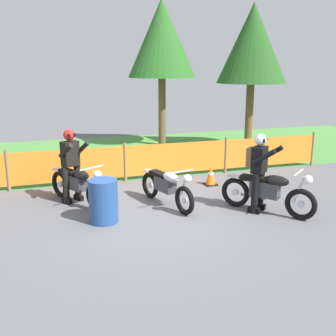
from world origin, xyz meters
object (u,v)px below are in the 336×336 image
rider_lead (259,168)px  traffic_cone (211,175)px  motorcycle_lead (268,191)px  rider_trailing (71,163)px  motorcycle_trailing (77,184)px  motorcycle_third (167,186)px  spare_drum (103,201)px

rider_lead → traffic_cone: size_ratio=3.19×
motorcycle_lead → rider_trailing: size_ratio=1.01×
rider_lead → rider_trailing: (-3.74, 1.79, -0.03)m
motorcycle_trailing → traffic_cone: size_ratio=3.46×
motorcycle_third → rider_lead: 2.04m
motorcycle_lead → motorcycle_trailing: motorcycle_lead is taller
rider_trailing → spare_drum: size_ratio=1.92×
motorcycle_lead → traffic_cone: bearing=149.2°
spare_drum → rider_lead: bearing=-6.3°
motorcycle_lead → motorcycle_trailing: 4.20m
motorcycle_lead → rider_lead: bearing=-179.5°
motorcycle_trailing → rider_trailing: size_ratio=1.08×
motorcycle_lead → motorcycle_trailing: size_ratio=0.93×
traffic_cone → spare_drum: bearing=-150.6°
motorcycle_trailing → rider_lead: (3.65, -1.62, 0.48)m
rider_trailing → motorcycle_trailing: bearing=0.6°
rider_trailing → traffic_cone: rider_trailing is taller
traffic_cone → rider_lead: bearing=-85.1°
traffic_cone → spare_drum: size_ratio=0.60×
rider_trailing → spare_drum: 1.58m
spare_drum → rider_trailing: bearing=109.0°
motorcycle_lead → traffic_cone: size_ratio=3.23×
motorcycle_lead → traffic_cone: (-0.32, 2.27, -0.22)m
motorcycle_trailing → motorcycle_third: motorcycle_trailing is taller
motorcycle_trailing → spare_drum: 1.32m
motorcycle_lead → traffic_cone: 2.30m
motorcycle_lead → rider_lead: 0.52m
rider_lead → traffic_cone: bearing=146.0°
motorcycle_trailing → rider_trailing: rider_trailing is taller
motorcycle_trailing → traffic_cone: (3.47, 0.48, -0.21)m
motorcycle_third → rider_trailing: rider_trailing is taller
motorcycle_trailing → motorcycle_third: bearing=40.2°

